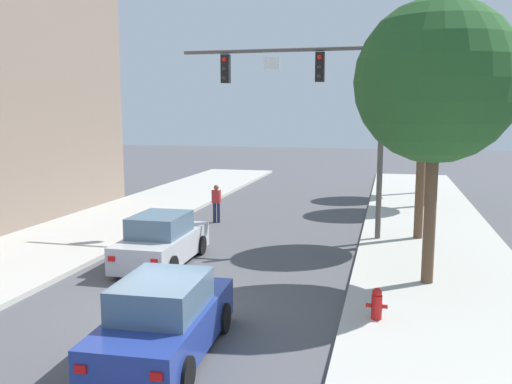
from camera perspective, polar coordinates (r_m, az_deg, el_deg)
The scene contains 11 objects.
ground_plane at distance 13.29m, azimuth -9.10°, elevation -12.53°, with size 120.00×120.00×0.00m, color #4C4C51.
sidewalk_right at distance 12.40m, azimuth 20.74°, elevation -14.18°, with size 5.00×60.00×0.15m, color #B2AFA8.
traffic_signal_mast at distance 20.02m, azimuth 6.88°, elevation 10.25°, with size 7.49×0.38×7.50m.
car_lead_silver at distance 17.23m, azimuth -9.87°, elevation -5.14°, with size 1.89×4.27×1.60m.
car_following_blue at distance 10.93m, azimuth -9.57°, elevation -13.21°, with size 2.00×4.32×1.60m.
pedestrian_crossing_road at distance 23.30m, azimuth -4.19°, elevation -1.01°, with size 0.36×0.22×1.64m.
fire_hydrant at distance 12.58m, azimuth 12.59°, elevation -11.39°, with size 0.48×0.24×0.72m.
street_tree_nearest at distance 14.94m, azimuth 18.45°, elevation 10.92°, with size 4.23×4.23×7.47m.
street_tree_second at distance 20.34m, azimuth 17.35°, elevation 11.47°, with size 3.21×3.21×7.44m.
street_tree_third at distance 27.56m, azimuth 17.78°, elevation 8.54°, with size 3.53×3.53×6.61m.
street_tree_farthest at distance 32.18m, azimuth 17.60°, elevation 10.23°, with size 3.03×3.03×7.38m.
Camera 1 is at (4.94, -11.39, 4.73)m, focal length 38.00 mm.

